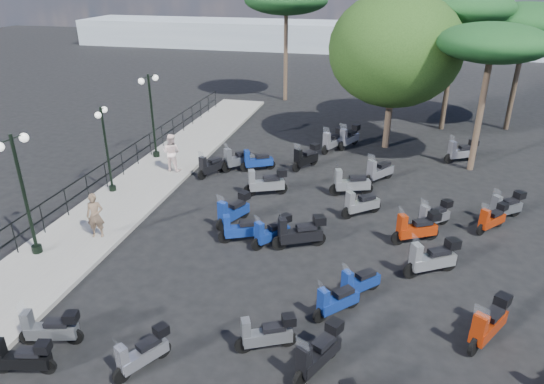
% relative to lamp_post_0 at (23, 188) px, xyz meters
% --- Properties ---
extents(ground, '(120.00, 120.00, 0.00)m').
position_rel_lamp_post_0_xyz_m(ground, '(7.20, 3.18, -2.46)').
color(ground, black).
rests_on(ground, ground).
extents(sidewalk, '(3.00, 30.00, 0.15)m').
position_rel_lamp_post_0_xyz_m(sidewalk, '(0.70, 6.18, -2.38)').
color(sidewalk, slate).
rests_on(sidewalk, ground).
extents(railing, '(0.04, 26.04, 1.10)m').
position_rel_lamp_post_0_xyz_m(railing, '(-0.60, 5.98, -1.56)').
color(railing, black).
rests_on(railing, sidewalk).
extents(lamp_post_0, '(0.39, 1.19, 4.05)m').
position_rel_lamp_post_0_xyz_m(lamp_post_0, '(0.00, 0.00, 0.00)').
color(lamp_post_0, black).
rests_on(lamp_post_0, sidewalk).
extents(lamp_post_1, '(0.46, 1.03, 3.59)m').
position_rel_lamp_post_0_xyz_m(lamp_post_1, '(-0.18, 5.00, -0.26)').
color(lamp_post_1, black).
rests_on(lamp_post_1, sidewalk).
extents(lamp_post_2, '(0.56, 1.16, 4.07)m').
position_rel_lamp_post_0_xyz_m(lamp_post_2, '(-0.23, 9.20, 0.01)').
color(lamp_post_2, black).
rests_on(lamp_post_2, sidewalk).
extents(woman, '(0.67, 0.54, 1.60)m').
position_rel_lamp_post_0_xyz_m(woman, '(1.36, 1.42, -1.51)').
color(woman, brown).
rests_on(woman, sidewalk).
extents(pedestrian_far, '(0.89, 0.72, 1.74)m').
position_rel_lamp_post_0_xyz_m(pedestrian_far, '(1.33, 7.71, -1.44)').
color(pedestrian_far, silver).
rests_on(pedestrian_far, sidewalk).
extents(scooter_0, '(1.50, 0.58, 1.21)m').
position_rel_lamp_post_0_xyz_m(scooter_0, '(3.12, -4.50, -2.00)').
color(scooter_0, black).
rests_on(scooter_0, ground).
extents(scooter_1, '(1.57, 0.66, 1.27)m').
position_rel_lamp_post_0_xyz_m(scooter_1, '(3.12, -3.50, -1.98)').
color(scooter_1, black).
rests_on(scooter_1, ground).
extents(scooter_2, '(0.94, 1.65, 1.40)m').
position_rel_lamp_post_0_xyz_m(scooter_2, '(5.58, 3.67, -1.93)').
color(scooter_2, black).
rests_on(scooter_2, ground).
extents(scooter_3, '(1.75, 0.98, 1.48)m').
position_rel_lamp_post_0_xyz_m(scooter_3, '(6.13, 6.39, -1.90)').
color(scooter_3, black).
rests_on(scooter_3, ground).
extents(scooter_4, '(0.90, 1.55, 1.34)m').
position_rel_lamp_post_0_xyz_m(scooter_4, '(3.17, 7.83, -2.00)').
color(scooter_4, black).
rests_on(scooter_4, ground).
extents(scooter_5, '(1.31, 1.41, 1.45)m').
position_rel_lamp_post_0_xyz_m(scooter_5, '(4.13, 8.83, -1.96)').
color(scooter_5, black).
rests_on(scooter_5, ground).
extents(scooter_6, '(1.46, 0.86, 1.25)m').
position_rel_lamp_post_0_xyz_m(scooter_6, '(8.38, -2.41, -1.99)').
color(scooter_6, black).
rests_on(scooter_6, ground).
extents(scooter_7, '(0.93, 1.40, 1.23)m').
position_rel_lamp_post_0_xyz_m(scooter_7, '(5.73, -3.72, -2.00)').
color(scooter_7, black).
rests_on(scooter_7, ground).
extents(scooter_8, '(1.58, 0.87, 1.34)m').
position_rel_lamp_post_0_xyz_m(scooter_8, '(6.23, 2.49, -1.99)').
color(scooter_8, black).
rests_on(scooter_8, ground).
extents(scooter_9, '(1.74, 1.04, 1.49)m').
position_rel_lamp_post_0_xyz_m(scooter_9, '(8.27, 2.56, -1.90)').
color(scooter_9, black).
rests_on(scooter_9, ground).
extents(scooter_10, '(1.07, 1.58, 1.40)m').
position_rel_lamp_post_0_xyz_m(scooter_10, '(7.20, 9.78, -1.93)').
color(scooter_10, black).
rests_on(scooter_10, ground).
extents(scooter_11, '(1.53, 0.94, 1.34)m').
position_rel_lamp_post_0_xyz_m(scooter_11, '(5.04, 8.94, -2.00)').
color(scooter_11, black).
rests_on(scooter_11, ground).
extents(scooter_13, '(1.16, 1.22, 1.27)m').
position_rel_lamp_post_0_xyz_m(scooter_13, '(10.41, 0.31, -2.02)').
color(scooter_13, black).
rests_on(scooter_13, ground).
extents(scooter_14, '(1.17, 1.34, 1.29)m').
position_rel_lamp_post_0_xyz_m(scooter_14, '(7.32, 2.53, -1.97)').
color(scooter_14, black).
rests_on(scooter_14, ground).
extents(scooter_15, '(1.42, 1.19, 1.39)m').
position_rel_lamp_post_0_xyz_m(scooter_15, '(10.09, 5.42, -1.98)').
color(scooter_15, black).
rests_on(scooter_15, ground).
extents(scooter_16, '(1.79, 0.86, 1.48)m').
position_rel_lamp_post_0_xyz_m(scooter_16, '(9.53, 7.23, -1.95)').
color(scooter_16, black).
rests_on(scooter_16, ground).
extents(scooter_17, '(1.01, 1.68, 1.44)m').
position_rel_lamp_post_0_xyz_m(scooter_17, '(8.13, 12.49, -1.92)').
color(scooter_17, black).
rests_on(scooter_17, ground).
extents(scooter_19, '(0.99, 1.60, 1.38)m').
position_rel_lamp_post_0_xyz_m(scooter_19, '(9.72, -2.81, -1.94)').
color(scooter_19, black).
rests_on(scooter_19, ground).
extents(scooter_20, '(1.67, 1.13, 1.48)m').
position_rel_lamp_post_0_xyz_m(scooter_20, '(12.50, 1.97, -1.90)').
color(scooter_20, black).
rests_on(scooter_20, ground).
extents(scooter_21, '(1.63, 1.05, 1.42)m').
position_rel_lamp_post_0_xyz_m(scooter_21, '(12.09, 3.87, -1.92)').
color(scooter_21, black).
rests_on(scooter_21, ground).
extents(scooter_22, '(1.28, 1.23, 1.29)m').
position_rel_lamp_post_0_xyz_m(scooter_22, '(12.75, 5.09, -1.97)').
color(scooter_22, black).
rests_on(scooter_22, ground).
extents(scooter_23, '(1.21, 1.54, 1.47)m').
position_rel_lamp_post_0_xyz_m(scooter_23, '(10.62, 8.89, -1.95)').
color(scooter_23, black).
rests_on(scooter_23, ground).
extents(scooter_26, '(1.14, 1.60, 1.44)m').
position_rel_lamp_post_0_xyz_m(scooter_26, '(13.70, -0.82, -1.92)').
color(scooter_26, black).
rests_on(scooter_26, ground).
extents(scooter_27, '(1.15, 1.26, 1.24)m').
position_rel_lamp_post_0_xyz_m(scooter_27, '(14.75, 5.36, -1.99)').
color(scooter_27, black).
rests_on(scooter_27, ground).
extents(scooter_28, '(1.43, 1.17, 1.35)m').
position_rel_lamp_post_0_xyz_m(scooter_28, '(15.40, 6.45, -1.95)').
color(scooter_28, black).
rests_on(scooter_28, ground).
extents(scooter_29, '(1.60, 1.10, 1.43)m').
position_rel_lamp_post_0_xyz_m(scooter_29, '(14.43, 12.39, -1.92)').
color(scooter_29, black).
rests_on(scooter_29, ground).
extents(scooter_30, '(1.16, 1.22, 1.27)m').
position_rel_lamp_post_0_xyz_m(scooter_30, '(9.88, -0.69, -2.02)').
color(scooter_30, black).
rests_on(scooter_30, ground).
extents(scooter_31, '(1.01, 1.68, 1.44)m').
position_rel_lamp_post_0_xyz_m(scooter_31, '(8.90, 13.29, -1.92)').
color(scooter_31, black).
rests_on(scooter_31, ground).
extents(broadleaf_tree, '(6.59, 6.59, 7.83)m').
position_rel_lamp_post_0_xyz_m(broadleaf_tree, '(10.80, 13.81, 2.57)').
color(broadleaf_tree, '#38281E').
rests_on(broadleaf_tree, ground).
extents(pine_0, '(5.82, 5.82, 7.77)m').
position_rel_lamp_post_0_xyz_m(pine_0, '(13.93, 17.89, 4.27)').
color(pine_0, '#38281E').
rests_on(pine_0, ground).
extents(pine_1, '(5.92, 5.92, 7.07)m').
position_rel_lamp_post_0_xyz_m(pine_1, '(17.66, 18.78, 3.56)').
color(pine_1, '#38281E').
rests_on(pine_1, ground).
extents(pine_2, '(5.66, 5.66, 7.79)m').
position_rel_lamp_post_0_xyz_m(pine_2, '(3.41, 22.62, 4.31)').
color(pine_2, '#38281E').
rests_on(pine_2, ground).
extents(pine_3, '(4.78, 4.78, 6.63)m').
position_rel_lamp_post_0_xyz_m(pine_3, '(14.80, 11.48, 3.30)').
color(pine_3, '#38281E').
rests_on(pine_3, ground).
extents(distant_hills, '(70.00, 8.00, 3.00)m').
position_rel_lamp_post_0_xyz_m(distant_hills, '(7.20, 48.18, -0.96)').
color(distant_hills, gray).
rests_on(distant_hills, ground).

